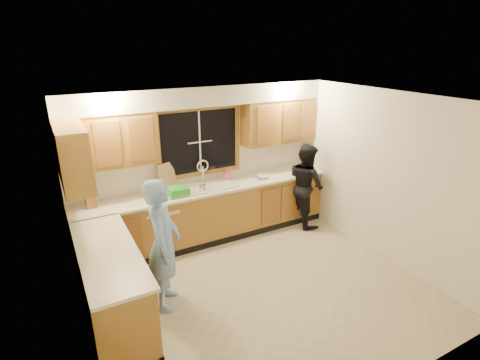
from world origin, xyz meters
The scene contains 26 objects.
floor centered at (0.00, 0.00, 0.00)m, with size 4.20×4.20×0.00m, color #B7AC8D.
ceiling centered at (0.00, 0.00, 2.50)m, with size 4.20×4.20×0.00m, color white.
wall_back centered at (0.00, 1.90, 1.25)m, with size 4.20×4.20×0.00m, color white.
wall_left centered at (-2.10, 0.00, 1.25)m, with size 3.80×3.80×0.00m, color white.
wall_right centered at (2.10, 0.00, 1.25)m, with size 3.80×3.80×0.00m, color white.
base_cabinets_back centered at (0.00, 1.60, 0.44)m, with size 4.20×0.60×0.88m, color #A77730.
base_cabinets_left centered at (-1.80, 0.35, 0.44)m, with size 0.60×1.90×0.88m, color #A77730.
countertop_back centered at (0.00, 1.58, 0.90)m, with size 4.20×0.63×0.04m, color #F3EACC.
countertop_left centered at (-1.79, 0.35, 0.90)m, with size 0.63×1.90×0.04m, color #F3EACC.
upper_cabinets_left centered at (-1.43, 1.73, 1.83)m, with size 1.35×0.33×0.75m, color #A77730.
upper_cabinets_right centered at (1.43, 1.73, 1.83)m, with size 1.35×0.33×0.75m, color #A77730.
upper_cabinets_return centered at (-1.94, 1.12, 1.83)m, with size 0.33×0.90×0.75m, color #A77730.
soffit centered at (0.00, 1.72, 2.35)m, with size 4.20×0.35×0.30m, color beige.
window_frame centered at (0.00, 1.89, 1.60)m, with size 1.44×0.03×1.14m.
sink centered at (0.00, 1.60, 0.86)m, with size 0.86×0.52×0.57m.
dishwasher centered at (-0.85, 1.59, 0.41)m, with size 0.60×0.56×0.82m, color white.
stove centered at (-1.80, -0.22, 0.45)m, with size 0.58×0.75×0.90m, color white.
man centered at (-1.15, 0.32, 0.84)m, with size 0.61×0.40×1.67m, color #7DADEC.
woman centered at (1.73, 1.28, 0.74)m, with size 0.72×0.56×1.49m, color black.
knife_block centered at (-1.77, 1.66, 1.04)m, with size 0.13×0.11×0.24m, color #99652A.
cutting_board centered at (-0.60, 1.82, 1.13)m, with size 0.32×0.02×0.42m, color tan.
dish_crate centered at (-0.54, 1.49, 0.99)m, with size 0.29×0.27×0.14m, color green.
soap_bottle centered at (0.41, 1.74, 1.02)m, with size 0.09×0.09×0.20m, color #F85E8A.
bowl centered at (1.00, 1.53, 0.95)m, with size 0.22×0.22×0.05m, color silver.
can_left centered at (-0.18, 1.45, 0.98)m, with size 0.07×0.07×0.12m, color beige.
can_right centered at (-0.15, 1.42, 0.99)m, with size 0.07×0.07×0.13m, color beige.
Camera 1 is at (-2.22, -3.56, 3.12)m, focal length 28.00 mm.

